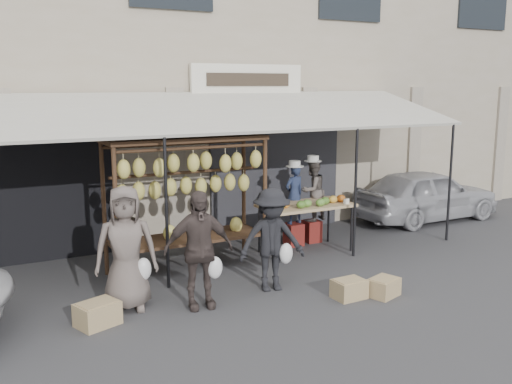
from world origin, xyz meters
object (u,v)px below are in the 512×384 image
customer_left (126,248)px  customer_mid (198,250)px  produce_table (307,206)px  crate_near_b (384,287)px  vendor_right (312,190)px  vendor_left (294,194)px  customer_right (272,240)px  crate_far (98,314)px  sedan (427,194)px  banana_rack (187,178)px  crate_near_a (349,289)px

customer_left → customer_mid: size_ratio=1.04×
produce_table → crate_near_b: produce_table is taller
vendor_right → customer_left: (-4.13, -1.70, -0.17)m
vendor_left → vendor_right: size_ratio=0.94×
customer_right → crate_far: size_ratio=3.06×
crate_near_b → sedan: size_ratio=0.13×
crate_far → customer_left: bearing=36.7°
vendor_right → crate_near_b: (-0.69, -2.97, -0.90)m
customer_right → vendor_right: bearing=56.6°
banana_rack → crate_far: bearing=-140.5°
vendor_left → produce_table: bearing=78.3°
produce_table → customer_mid: bearing=-150.9°
crate_far → sedan: (7.94, 2.40, 0.44)m
customer_left → crate_near_b: customer_left is taller
banana_rack → customer_left: (-1.33, -1.14, -0.70)m
produce_table → customer_right: 2.09m
vendor_left → crate_far: size_ratio=2.24×
vendor_right → customer_right: vendor_right is taller
customer_left → crate_far: (-0.50, -0.37, -0.71)m
customer_left → crate_far: customer_left is taller
vendor_right → customer_left: customer_left is taller
vendor_left → crate_far: vendor_left is taller
customer_mid → produce_table: bearing=37.0°
vendor_left → banana_rack: bearing=3.3°
customer_right → banana_rack: bearing=131.2°
vendor_left → customer_right: size_ratio=0.73×
customer_mid → crate_far: bearing=-173.0°
customer_mid → sedan: 6.98m
sedan → customer_mid: bearing=110.0°
customer_right → crate_far: bearing=-165.7°
customer_mid → sedan: customer_mid is taller
crate_near_a → sedan: size_ratio=0.13×
crate_near_a → customer_mid: bearing=161.1°
banana_rack → customer_left: 1.89m
customer_mid → customer_left: bearing=164.1°
crate_near_a → produce_table: bearing=72.4°
banana_rack → crate_near_a: banana_rack is taller
banana_rack → vendor_left: (2.35, 0.51, -0.56)m
produce_table → customer_mid: 3.16m
customer_mid → crate_near_b: (2.55, -0.87, -0.69)m
customer_left → customer_right: (2.12, -0.27, -0.09)m
customer_right → crate_far: customer_right is taller
vendor_left → crate_near_b: vendor_left is taller
vendor_right → customer_right: (-2.01, -1.98, -0.26)m
produce_table → sedan: sedan is taller
banana_rack → crate_far: banana_rack is taller
crate_near_a → crate_far: size_ratio=0.89×
crate_near_b → crate_near_a: bearing=161.2°
customer_right → sedan: size_ratio=0.44×
customer_left → crate_far: 0.94m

